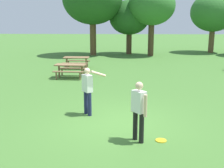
# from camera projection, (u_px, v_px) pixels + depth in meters

# --- Properties ---
(ground_plane) EXTENTS (120.00, 120.00, 0.00)m
(ground_plane) POSITION_uv_depth(u_px,v_px,m) (116.00, 122.00, 9.14)
(ground_plane) COLOR #447530
(person_thrower) EXTENTS (0.83, 0.50, 1.64)m
(person_thrower) POSITION_uv_depth(u_px,v_px,m) (88.00, 88.00, 9.68)
(person_thrower) COLOR #1E234C
(person_thrower) RESTS_ON ground
(person_catcher) EXTENTS (0.41, 0.50, 1.64)m
(person_catcher) POSITION_uv_depth(u_px,v_px,m) (139.00, 108.00, 7.51)
(person_catcher) COLOR black
(person_catcher) RESTS_ON ground
(frisbee) EXTENTS (0.30, 0.30, 0.03)m
(frisbee) POSITION_uv_depth(u_px,v_px,m) (161.00, 140.00, 7.73)
(frisbee) COLOR yellow
(frisbee) RESTS_ON ground
(picnic_table_near) EXTENTS (1.77, 1.51, 0.77)m
(picnic_table_near) POSITION_uv_depth(u_px,v_px,m) (70.00, 68.00, 16.12)
(picnic_table_near) COLOR olive
(picnic_table_near) RESTS_ON ground
(picnic_table_far) EXTENTS (1.70, 1.42, 0.77)m
(picnic_table_far) POSITION_uv_depth(u_px,v_px,m) (76.00, 60.00, 19.29)
(picnic_table_far) COLOR olive
(picnic_table_far) RESTS_ON ground
(tree_broad_center) EXTENTS (3.79, 3.79, 5.07)m
(tree_broad_center) POSITION_uv_depth(u_px,v_px,m) (129.00, 18.00, 26.95)
(tree_broad_center) COLOR #4C3823
(tree_broad_center) RESTS_ON ground
(tree_far_right) EXTENTS (4.16, 4.16, 6.27)m
(tree_far_right) POSITION_uv_depth(u_px,v_px,m) (152.00, 6.00, 25.42)
(tree_far_right) COLOR #4C3823
(tree_far_right) RESTS_ON ground
(tree_slender_mid) EXTENTS (4.47, 4.47, 5.88)m
(tree_slender_mid) POSITION_uv_depth(u_px,v_px,m) (214.00, 12.00, 28.03)
(tree_slender_mid) COLOR brown
(tree_slender_mid) RESTS_ON ground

